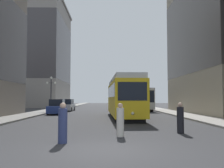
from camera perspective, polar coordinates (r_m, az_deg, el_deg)
The scene contains 12 objects.
ground_plane at distance 9.47m, azimuth -1.48°, elevation -14.87°, with size 200.00×200.00×0.00m, color #303033.
sidewalk_left at distance 50.09m, azimuth -11.34°, elevation -5.39°, with size 2.82×120.00×0.15m, color gray.
sidewalk_right at distance 50.08m, azimuth 8.86°, elevation -5.42°, with size 2.82×120.00×0.15m, color gray.
streetcar at distance 25.19m, azimuth 2.68°, elevation -2.89°, with size 3.05×13.37×3.89m.
transit_bus at distance 41.32m, azimuth 6.48°, elevation -3.28°, with size 2.67×11.87×3.45m.
parked_car_left_near at distance 31.23m, azimuth -12.47°, elevation -5.22°, with size 2.05×4.60×1.82m.
parked_car_left_mid at distance 38.92m, azimuth -10.21°, elevation -4.87°, with size 1.99×4.69×1.82m.
pedestrian_crossing_near at distance 10.93m, azimuth -11.21°, elevation -9.02°, with size 0.39×0.39×1.72m.
pedestrian_crossing_far at distance 14.26m, azimuth 15.37°, elevation -7.70°, with size 0.38×0.38×1.68m.
pedestrian_on_sidewalk at distance 12.56m, azimuth 1.91°, elevation -8.45°, with size 0.37×0.37×1.67m.
lamp_post_left_far at distance 36.61m, azimuth -13.78°, elevation -0.91°, with size 1.41×0.36×4.90m.
building_left_midblock at distance 62.42m, azimuth -15.41°, elevation 6.61°, with size 10.70×20.34×24.46m.
Camera 1 is at (0.04, -9.28, 1.89)m, focal length 39.95 mm.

